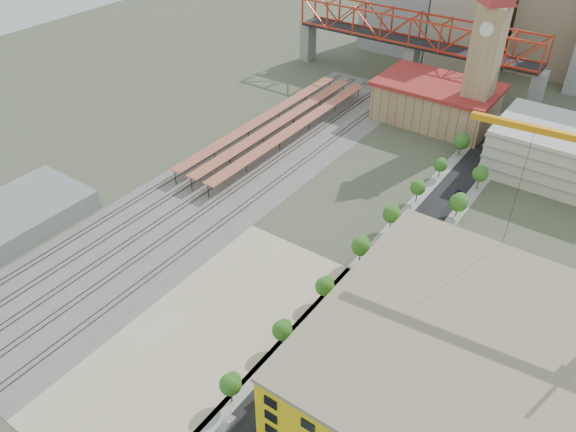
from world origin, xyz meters
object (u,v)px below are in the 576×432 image
Objects in this scene: site_trailer_b at (303,359)px; site_trailer_a at (285,379)px; construction_building at (458,375)px; clock_tower at (488,44)px; site_trailer_d at (369,283)px; site_trailer_c at (348,307)px.

site_trailer_a is at bearing -109.17° from site_trailer_b.
construction_building is at bearing -6.01° from site_trailer_b.
clock_tower is 85.70m from site_trailer_d.
construction_building is 4.87× the size of site_trailer_a.
site_trailer_c reaches higher than site_trailer_d.
construction_building reaches higher than site_trailer_a.
site_trailer_c is 1.12× the size of site_trailer_d.
site_trailer_b is 25.30m from site_trailer_d.
site_trailer_a is 1.07× the size of site_trailer_c.
clock_tower is 115.31m from site_trailer_a.
site_trailer_a is 30.98m from site_trailer_d.
clock_tower is at bearing 75.14° from site_trailer_b.
construction_building is 29.63m from site_trailer_a.
site_trailer_b is at bearing -85.69° from clock_tower.
site_trailer_c is at bearing 158.44° from construction_building.
construction_building is 5.19× the size of site_trailer_c.
clock_tower reaches higher than site_trailer_a.
clock_tower reaches higher than site_trailer_c.
construction_building reaches higher than site_trailer_b.
construction_building reaches higher than site_trailer_d.
construction_building is 33.36m from site_trailer_d.
site_trailer_a is 1.09× the size of site_trailer_b.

